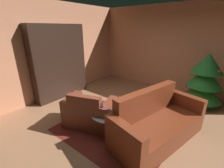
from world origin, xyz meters
The scene contains 11 objects.
ground_plane centered at (0.00, 0.00, 0.00)m, with size 6.56×6.56×0.00m, color #996948.
wall_back centered at (0.00, 2.72, 1.39)m, with size 5.59×0.06×2.78m, color tan.
wall_left centered at (-2.76, 0.00, 1.39)m, with size 0.06×5.50×2.78m, color tan.
area_rug centered at (-0.18, -0.34, 0.00)m, with size 2.26×1.80×0.01m, color maroon.
bookshelf_unit centered at (-2.53, 0.16, 1.06)m, with size 0.33×1.69×2.16m.
armchair_red centered at (-0.71, -0.54, 0.30)m, with size 1.22×0.97×0.82m.
couch_red centered at (0.61, -0.04, 0.32)m, with size 1.27×2.08×0.95m.
coffee_table centered at (-0.27, -0.40, 0.39)m, with size 0.78×0.78×0.42m.
book_stack_on_table centered at (-0.22, -0.42, 0.45)m, with size 0.21×0.17×0.06m.
bottle_on_table centered at (-0.27, -0.62, 0.55)m, with size 0.06×0.06×0.31m.
decorated_tree centered at (1.03, 2.07, 0.75)m, with size 1.00×1.00×1.44m.
Camera 1 is at (1.48, -2.54, 2.07)m, focal length 24.64 mm.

